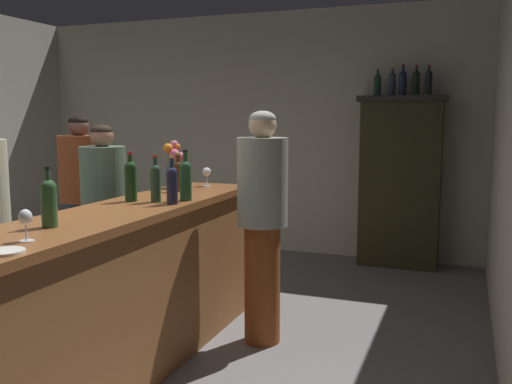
# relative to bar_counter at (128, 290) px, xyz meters

# --- Properties ---
(floor) EXTENTS (9.07, 9.07, 0.00)m
(floor) POSITION_rel_bar_counter_xyz_m (-0.56, -0.10, -0.53)
(floor) COLOR slate
(floor) RESTS_ON ground
(wall_back) EXTENTS (5.57, 0.12, 2.79)m
(wall_back) POSITION_rel_bar_counter_xyz_m (-0.56, 3.44, 0.87)
(wall_back) COLOR #B7B39F
(wall_back) RESTS_ON ground
(bar_counter) EXTENTS (0.60, 2.66, 1.04)m
(bar_counter) POSITION_rel_bar_counter_xyz_m (0.00, 0.00, 0.00)
(bar_counter) COLOR brown
(bar_counter) RESTS_ON ground
(display_cabinet) EXTENTS (0.90, 0.37, 1.81)m
(display_cabinet) POSITION_rel_bar_counter_xyz_m (1.28, 3.17, 0.41)
(display_cabinet) COLOR #2A2815
(display_cabinet) RESTS_ON ground
(wine_bottle_rose) EXTENTS (0.08, 0.08, 0.32)m
(wine_bottle_rose) POSITION_rel_bar_counter_xyz_m (-0.11, 0.23, 0.66)
(wine_bottle_rose) COLOR #183618
(wine_bottle_rose) RESTS_ON bar_counter
(wine_bottle_merlot) EXTENTS (0.07, 0.07, 0.28)m
(wine_bottle_merlot) POSITION_rel_bar_counter_xyz_m (-0.06, 0.77, 0.64)
(wine_bottle_merlot) COLOR #492714
(wine_bottle_merlot) RESTS_ON bar_counter
(wine_bottle_malbec) EXTENTS (0.07, 0.07, 0.31)m
(wine_bottle_malbec) POSITION_rel_bar_counter_xyz_m (0.20, 0.22, 0.65)
(wine_bottle_malbec) COLOR #1F223C
(wine_bottle_malbec) RESTS_ON bar_counter
(wine_bottle_chardonnay) EXTENTS (0.08, 0.08, 0.30)m
(wine_bottle_chardonnay) POSITION_rel_bar_counter_xyz_m (-0.01, -0.64, 0.65)
(wine_bottle_chardonnay) COLOR #29542D
(wine_bottle_chardonnay) RESTS_ON bar_counter
(wine_bottle_riesling) EXTENTS (0.07, 0.07, 0.30)m
(wine_bottle_riesling) POSITION_rel_bar_counter_xyz_m (0.05, 0.27, 0.65)
(wine_bottle_riesling) COLOR #274632
(wine_bottle_riesling) RESTS_ON bar_counter
(wine_bottle_syrah) EXTENTS (0.08, 0.08, 0.33)m
(wine_bottle_syrah) POSITION_rel_bar_counter_xyz_m (0.21, 0.39, 0.66)
(wine_bottle_syrah) COLOR #244C28
(wine_bottle_syrah) RESTS_ON bar_counter
(wine_glass_front) EXTENTS (0.07, 0.07, 0.15)m
(wine_glass_front) POSITION_rel_bar_counter_xyz_m (0.00, 1.13, 0.62)
(wine_glass_front) COLOR white
(wine_glass_front) RESTS_ON bar_counter
(wine_glass_mid) EXTENTS (0.07, 0.07, 0.14)m
(wine_glass_mid) POSITION_rel_bar_counter_xyz_m (0.11, -0.93, 0.62)
(wine_glass_mid) COLOR white
(wine_glass_mid) RESTS_ON bar_counter
(flower_arrangement) EXTENTS (0.15, 0.14, 0.37)m
(flower_arrangement) POSITION_rel_bar_counter_xyz_m (-0.18, 0.95, 0.67)
(flower_arrangement) COLOR #3A576A
(flower_arrangement) RESTS_ON bar_counter
(cheese_plate) EXTENTS (0.15, 0.15, 0.01)m
(cheese_plate) POSITION_rel_bar_counter_xyz_m (0.19, -1.13, 0.52)
(cheese_plate) COLOR white
(cheese_plate) RESTS_ON bar_counter
(display_bottle_left) EXTENTS (0.08, 0.08, 0.28)m
(display_bottle_left) POSITION_rel_bar_counter_xyz_m (1.01, 3.17, 1.40)
(display_bottle_left) COLOR #183323
(display_bottle_left) RESTS_ON display_cabinet
(display_bottle_midleft) EXTENTS (0.07, 0.07, 0.29)m
(display_bottle_midleft) POSITION_rel_bar_counter_xyz_m (1.16, 3.17, 1.41)
(display_bottle_midleft) COLOR #222F38
(display_bottle_midleft) RESTS_ON display_cabinet
(display_bottle_center) EXTENTS (0.08, 0.08, 0.32)m
(display_bottle_center) POSITION_rel_bar_counter_xyz_m (1.27, 3.17, 1.42)
(display_bottle_center) COLOR #1A223B
(display_bottle_center) RESTS_ON display_cabinet
(display_bottle_midright) EXTENTS (0.07, 0.07, 0.31)m
(display_bottle_midright) POSITION_rel_bar_counter_xyz_m (1.40, 3.17, 1.42)
(display_bottle_midright) COLOR black
(display_bottle_midright) RESTS_ON display_cabinet
(display_bottle_right) EXTENTS (0.07, 0.07, 0.31)m
(display_bottle_right) POSITION_rel_bar_counter_xyz_m (1.53, 3.17, 1.42)
(display_bottle_right) COLOR black
(display_bottle_right) RESTS_ON display_cabinet
(patron_by_cabinet) EXTENTS (0.36, 0.36, 1.53)m
(patron_by_cabinet) POSITION_rel_bar_counter_xyz_m (-0.75, 0.82, 0.31)
(patron_by_cabinet) COLOR #B19F94
(patron_by_cabinet) RESTS_ON ground
(patron_in_navy) EXTENTS (0.38, 0.38, 1.60)m
(patron_in_navy) POSITION_rel_bar_counter_xyz_m (-1.32, 1.26, 0.34)
(patron_in_navy) COLOR #223847
(patron_in_navy) RESTS_ON ground
(bartender) EXTENTS (0.35, 0.35, 1.63)m
(bartender) POSITION_rel_bar_counter_xyz_m (0.61, 0.74, 0.37)
(bartender) COLOR brown
(bartender) RESTS_ON ground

